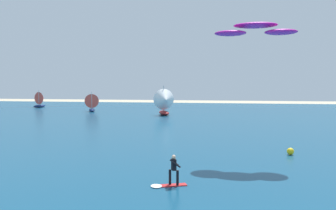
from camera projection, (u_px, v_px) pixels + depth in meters
name	position (u px, v px, depth m)	size (l,w,h in m)	color
ocean	(198.00, 121.00, 48.99)	(160.00, 90.00, 0.10)	navy
kitesurfer	(170.00, 175.00, 17.83)	(2.02, 1.23, 1.67)	red
kite	(255.00, 30.00, 23.56)	(5.75, 1.86, 0.87)	#B21999
sailboat_trailing	(92.00, 102.00, 65.50)	(3.05, 3.41, 3.84)	navy
sailboat_mid_right	(165.00, 102.00, 56.95)	(4.06, 4.53, 5.10)	maroon
sailboat_near_shore	(41.00, 99.00, 76.51)	(3.11, 3.52, 3.95)	navy
marker_buoy	(290.00, 151.00, 25.60)	(0.54, 0.54, 0.54)	yellow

